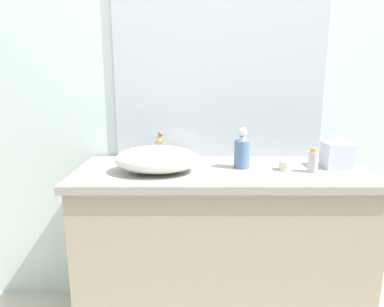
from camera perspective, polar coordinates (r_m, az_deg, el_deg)
The scene contains 9 objects.
bathroom_wall_rear at distance 1.89m, azimuth 5.52°, elevation 12.70°, with size 6.00×0.06×2.60m, color silver.
vanity_counter at distance 1.79m, azimuth 5.13°, elevation -16.09°, with size 1.40×0.56×0.87m.
wall_mirror_panel at distance 1.85m, azimuth 4.96°, elevation 14.20°, with size 1.12×0.01×0.96m, color #B2BCC6.
sink_basin at distance 1.56m, azimuth -5.65°, elevation -0.96°, with size 0.39×0.28×0.12m, color white.
faucet at distance 1.71m, azimuth -5.15°, elevation 1.37°, with size 0.03×0.14×0.16m.
soap_dispenser at distance 1.64m, azimuth 8.68°, elevation 0.33°, with size 0.07×0.07×0.20m.
lotion_bottle at distance 1.65m, azimuth 19.98°, elevation -1.23°, with size 0.05×0.05×0.11m.
tissue_box at distance 1.78m, azimuth 23.50°, elevation -0.02°, with size 0.13×0.13×0.16m.
candle_jar at distance 1.65m, azimuth 15.74°, elevation -1.98°, with size 0.06×0.06×0.04m, color silver.
Camera 1 is at (-0.17, -1.15, 1.30)m, focal length 31.62 mm.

